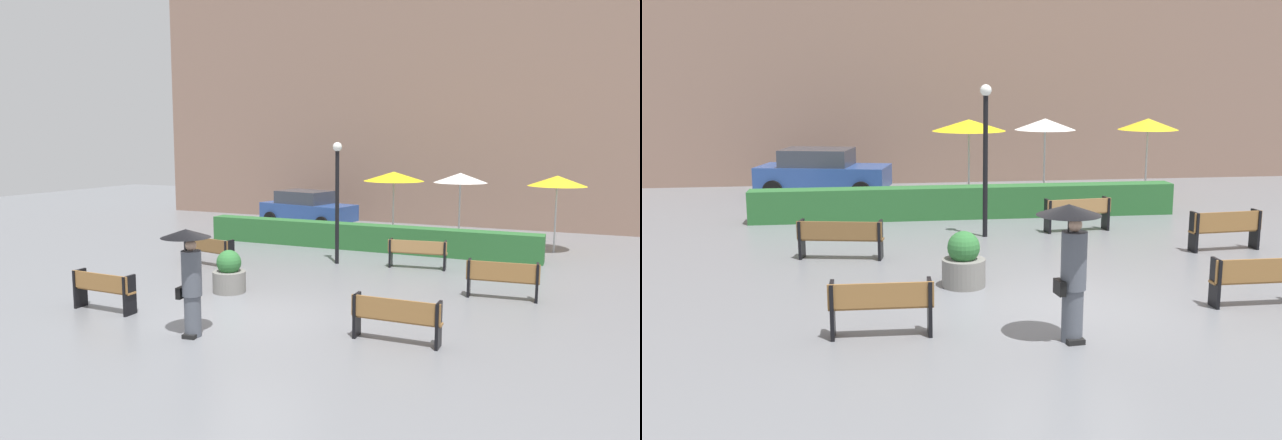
% 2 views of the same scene
% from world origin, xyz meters
% --- Properties ---
extents(ground_plane, '(60.00, 60.00, 0.00)m').
position_xyz_m(ground_plane, '(0.00, 0.00, 0.00)').
color(ground_plane, slate).
extents(bench_far_right, '(1.68, 0.47, 0.90)m').
position_xyz_m(bench_far_right, '(4.64, 3.67, 0.53)').
color(bench_far_right, olive).
rests_on(bench_far_right, ground).
extents(bench_near_left, '(1.58, 0.39, 0.87)m').
position_xyz_m(bench_near_left, '(-3.22, -0.94, 0.52)').
color(bench_near_left, olive).
rests_on(bench_near_left, ground).
extents(bench_far_left, '(1.87, 0.71, 0.84)m').
position_xyz_m(bench_far_left, '(-3.95, 4.04, 0.50)').
color(bench_far_left, brown).
rests_on(bench_far_left, ground).
extents(bench_near_right, '(1.69, 0.33, 0.85)m').
position_xyz_m(bench_near_right, '(3.23, -0.27, 0.51)').
color(bench_near_right, olive).
rests_on(bench_near_right, ground).
extents(bench_back_row, '(1.74, 0.57, 0.85)m').
position_xyz_m(bench_back_row, '(1.94, 6.17, 0.51)').
color(bench_back_row, '#9E7242').
rests_on(bench_back_row, ground).
extents(pedestrian_with_umbrella, '(0.95, 0.95, 2.07)m').
position_xyz_m(pedestrian_with_umbrella, '(-0.47, -1.50, 1.33)').
color(pedestrian_with_umbrella, '#4C515B').
rests_on(pedestrian_with_umbrella, ground).
extents(planter_pot, '(0.82, 0.82, 1.06)m').
position_xyz_m(planter_pot, '(-1.62, 1.61, 0.46)').
color(planter_pot, slate).
rests_on(planter_pot, ground).
extents(lamp_post, '(0.28, 0.28, 3.70)m').
position_xyz_m(lamp_post, '(-0.49, 5.87, 2.28)').
color(lamp_post, black).
rests_on(lamp_post, ground).
extents(patio_umbrella_yellow, '(2.26, 2.26, 2.60)m').
position_xyz_m(patio_umbrella_yellow, '(-0.19, 10.69, 2.42)').
color(patio_umbrella_yellow, silver).
rests_on(patio_umbrella_yellow, ground).
extents(patio_umbrella_white, '(1.91, 1.91, 2.59)m').
position_xyz_m(patio_umbrella_white, '(2.24, 10.89, 2.41)').
color(patio_umbrella_white, silver).
rests_on(patio_umbrella_white, ground).
extents(patio_umbrella_yellow_far, '(1.89, 1.89, 2.59)m').
position_xyz_m(patio_umbrella_yellow_far, '(5.50, 10.63, 2.40)').
color(patio_umbrella_yellow_far, silver).
rests_on(patio_umbrella_yellow_far, ground).
extents(hedge_strip, '(11.81, 0.70, 0.88)m').
position_xyz_m(hedge_strip, '(-0.59, 8.40, 0.44)').
color(hedge_strip, '#28602D').
rests_on(hedge_strip, ground).
extents(building_facade, '(28.00, 1.20, 11.79)m').
position_xyz_m(building_facade, '(0.00, 16.00, 5.89)').
color(building_facade, '#846656').
rests_on(building_facade, ground).
extents(parked_car, '(4.48, 2.69, 1.57)m').
position_xyz_m(parked_car, '(-4.74, 12.70, 0.82)').
color(parked_car, '#28478C').
rests_on(parked_car, ground).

